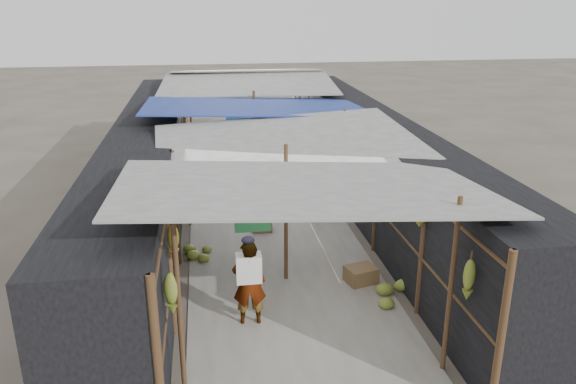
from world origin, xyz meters
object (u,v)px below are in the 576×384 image
black_basin (313,195)px  shopper_blue (233,150)px  vendor_elderly (249,283)px  vendor_seated (304,150)px  crate_near (262,226)px

black_basin → shopper_blue: 3.27m
vendor_elderly → shopper_blue: 8.30m
vendor_seated → black_basin: bearing=4.4°
black_basin → vendor_elderly: (-2.14, -5.72, 0.63)m
black_basin → vendor_seated: size_ratio=0.68×
vendor_elderly → shopper_blue: size_ratio=1.02×
crate_near → black_basin: crate_near is taller
shopper_blue → vendor_elderly: bearing=-107.6°
vendor_elderly → vendor_seated: 9.30m
vendor_elderly → vendor_seated: (2.50, 8.96, -0.26)m
crate_near → vendor_elderly: size_ratio=0.31×
black_basin → vendor_seated: vendor_seated is taller
crate_near → vendor_seated: bearing=73.7°
black_basin → shopper_blue: bearing=126.7°
crate_near → vendor_seated: vendor_seated is taller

